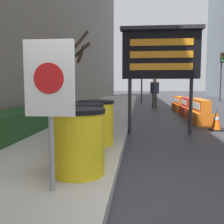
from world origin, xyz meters
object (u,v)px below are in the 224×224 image
at_px(traffic_light_near_curb, 142,65).
at_px(barrel_drum_foreground, 79,141).
at_px(barrel_drum_back, 96,122).
at_px(traffic_light_far_side, 222,66).
at_px(pedestrian_passerby, 155,90).
at_px(barrel_drum_middle, 82,130).
at_px(traffic_cone_mid, 216,120).
at_px(message_board, 161,55).
at_px(jersey_barrier_orange_far, 180,105).
at_px(traffic_cone_near, 194,106).
at_px(jersey_barrier_red_striped, 187,108).
at_px(warning_sign, 50,89).
at_px(jersey_barrier_orange_near, 199,113).

bearing_deg(traffic_light_near_curb, barrel_drum_foreground, -93.39).
bearing_deg(barrel_drum_back, traffic_light_far_side, 66.46).
bearing_deg(pedestrian_passerby, barrel_drum_foreground, -143.50).
relative_size(barrel_drum_middle, traffic_cone_mid, 1.39).
bearing_deg(message_board, jersey_barrier_orange_far, 77.02).
bearing_deg(traffic_cone_near, jersey_barrier_red_striped, -110.52).
xyz_separation_m(warning_sign, jersey_barrier_orange_near, (3.26, 7.11, -0.98)).
xyz_separation_m(barrel_drum_middle, traffic_light_near_curb, (1.17, 16.30, 2.30)).
distance_m(barrel_drum_middle, traffic_cone_near, 10.42).
relative_size(warning_sign, traffic_cone_mid, 2.64).
bearing_deg(pedestrian_passerby, traffic_light_far_side, 3.84).
xyz_separation_m(warning_sign, pedestrian_passerby, (1.97, 13.52, -0.29)).
height_order(barrel_drum_foreground, barrel_drum_middle, same).
bearing_deg(barrel_drum_middle, barrel_drum_back, 84.30).
xyz_separation_m(message_board, jersey_barrier_orange_far, (1.64, 7.10, -1.94)).
bearing_deg(jersey_barrier_orange_near, message_board, -124.21).
distance_m(barrel_drum_back, message_board, 3.14).
bearing_deg(jersey_barrier_orange_near, jersey_barrier_red_striped, 90.00).
bearing_deg(traffic_light_far_side, barrel_drum_middle, -112.74).
bearing_deg(message_board, warning_sign, -109.03).
relative_size(barrel_drum_foreground, traffic_light_near_curb, 0.23).
distance_m(barrel_drum_back, traffic_light_far_side, 19.90).
bearing_deg(jersey_barrier_red_striped, barrel_drum_back, -114.12).
bearing_deg(traffic_light_far_side, traffic_cone_mid, -106.87).
bearing_deg(barrel_drum_back, pedestrian_passerby, 80.51).
bearing_deg(jersey_barrier_orange_far, barrel_drum_foreground, -105.36).
xyz_separation_m(traffic_cone_near, pedestrian_passerby, (-1.94, 2.31, 0.75)).
relative_size(barrel_drum_middle, pedestrian_passerby, 0.51).
relative_size(barrel_drum_back, traffic_cone_near, 1.34).
distance_m(jersey_barrier_orange_near, pedestrian_passerby, 6.58).
xyz_separation_m(barrel_drum_foreground, barrel_drum_back, (-0.06, 1.87, 0.00)).
bearing_deg(jersey_barrier_orange_near, traffic_light_far_side, 70.56).
bearing_deg(message_board, barrel_drum_back, -123.93).
xyz_separation_m(barrel_drum_back, pedestrian_passerby, (1.85, 11.04, 0.45)).
bearing_deg(traffic_light_near_curb, traffic_cone_mid, -79.77).
xyz_separation_m(message_board, jersey_barrier_orange_near, (1.64, 2.41, -1.88)).
xyz_separation_m(barrel_drum_foreground, jersey_barrier_red_striped, (3.07, 8.86, -0.26)).
relative_size(jersey_barrier_red_striped, jersey_barrier_orange_far, 0.78).
bearing_deg(traffic_cone_near, message_board, -109.36).
xyz_separation_m(barrel_drum_middle, message_board, (1.59, 3.15, 1.64)).
xyz_separation_m(jersey_barrier_red_striped, traffic_cone_near, (0.65, 1.74, -0.03)).
height_order(traffic_cone_near, pedestrian_passerby, pedestrian_passerby).
relative_size(barrel_drum_back, traffic_light_near_curb, 0.23).
bearing_deg(traffic_light_far_side, jersey_barrier_red_striped, -113.18).
distance_m(warning_sign, traffic_cone_mid, 6.56).
relative_size(barrel_drum_back, message_board, 0.31).
height_order(barrel_drum_back, traffic_light_far_side, traffic_light_far_side).
bearing_deg(traffic_light_near_curb, barrel_drum_middle, -94.11).
bearing_deg(jersey_barrier_orange_far, traffic_cone_near, -42.15).
relative_size(jersey_barrier_orange_near, jersey_barrier_red_striped, 1.31).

